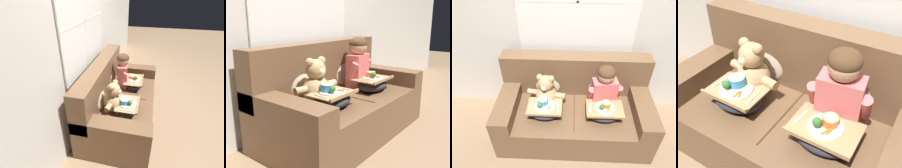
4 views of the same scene
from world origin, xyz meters
The scene contains 9 objects.
ground_plane centered at (0.00, 0.00, 0.00)m, with size 14.00×14.00×0.00m, color #8E7051.
wall_back_with_window centered at (0.00, 0.57, 1.31)m, with size 8.00×0.08×2.60m.
couch centered at (0.00, 0.08, 0.33)m, with size 1.79×0.91×0.93m.
throw_pillow_behind_child centered at (0.34, 0.27, 0.59)m, with size 0.38×0.18×0.40m.
throw_pillow_behind_teddy centered at (-0.34, 0.27, 0.59)m, with size 0.35×0.17×0.37m.
child_figure centered at (0.34, 0.07, 0.72)m, with size 0.41×0.21×0.56m.
teddy_bear centered at (-0.34, 0.07, 0.59)m, with size 0.46×0.33×0.43m.
lap_tray_child centered at (0.34, -0.12, 0.48)m, with size 0.41×0.29×0.22m.
lap_tray_teddy centered at (-0.34, -0.12, 0.49)m, with size 0.39×0.29×0.21m.
Camera 1 is at (-2.18, -0.35, 1.90)m, focal length 28.00 mm.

